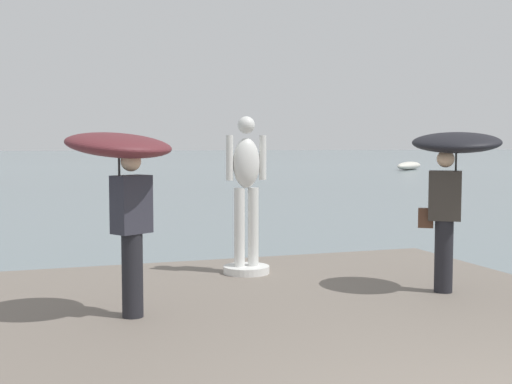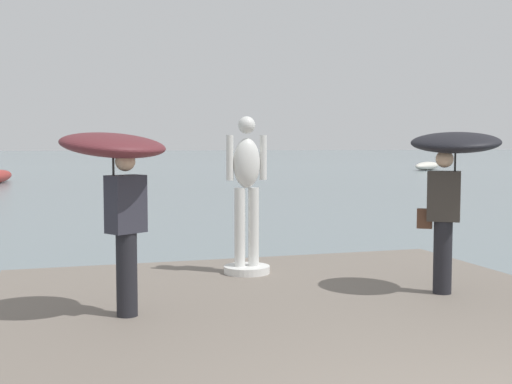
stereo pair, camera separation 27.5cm
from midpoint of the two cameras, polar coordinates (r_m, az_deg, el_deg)
The scene contains 6 objects.
ground_plane at distance 43.08m, azimuth -14.82°, elevation 1.05°, with size 400.00×400.00×0.00m, color slate.
pier at distance 6.01m, azimuth 10.04°, elevation -15.38°, with size 6.77×10.06×0.40m, color #70665B.
statue_white_figure at distance 9.21m, azimuth -1.69°, elevation -0.81°, with size 0.65×0.65×2.18m.
onlooker_left at distance 6.93m, azimuth -12.51°, elevation 1.92°, with size 1.49×1.50×1.97m.
onlooker_right at distance 8.29m, azimuth 15.61°, elevation 2.17°, with size 1.47×1.47×2.00m.
boat_rightward at distance 59.14m, azimuth 12.89°, elevation 2.22°, with size 4.79×4.41×0.69m.
Camera 1 is at (-2.85, -2.90, 2.20)m, focal length 46.58 mm.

